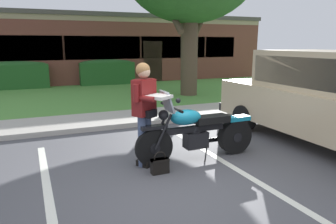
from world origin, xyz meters
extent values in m
plane|color=#4C4C51|center=(0.00, 0.00, 0.00)|extent=(140.00, 140.00, 0.00)
cube|color=#ADA89E|center=(0.00, 3.26, 0.06)|extent=(60.00, 0.20, 0.12)
cube|color=#ADA89E|center=(0.00, 4.11, 0.04)|extent=(60.00, 1.50, 0.08)
cube|color=#518E3D|center=(0.00, 8.10, 0.03)|extent=(60.00, 6.47, 0.06)
cube|color=silver|center=(-1.91, 0.20, 0.00)|extent=(0.23, 4.40, 0.01)
cube|color=silver|center=(0.95, 0.20, 0.00)|extent=(0.23, 4.40, 0.01)
cylinder|color=black|center=(-0.23, 0.68, 0.32)|extent=(0.64, 0.11, 0.64)
cylinder|color=black|center=(-0.23, 0.68, 0.32)|extent=(0.18, 0.12, 0.18)
cylinder|color=black|center=(1.37, 0.71, 0.32)|extent=(0.64, 0.19, 0.64)
cylinder|color=black|center=(1.37, 0.71, 0.32)|extent=(0.18, 0.20, 0.18)
cube|color=black|center=(-0.23, 0.68, 0.67)|extent=(0.44, 0.15, 0.06)
cube|color=teal|center=(1.42, 0.71, 0.66)|extent=(0.44, 0.21, 0.08)
cylinder|color=black|center=(-0.10, 0.60, 0.60)|extent=(0.31, 0.05, 0.58)
cylinder|color=black|center=(-0.10, 0.76, 0.60)|extent=(0.31, 0.05, 0.58)
sphere|color=black|center=(-0.06, 0.68, 0.86)|extent=(0.17, 0.17, 0.17)
cylinder|color=black|center=(0.08, 0.68, 0.98)|extent=(0.05, 0.72, 0.03)
cylinder|color=black|center=(0.09, 0.32, 0.98)|extent=(0.05, 0.10, 0.04)
cylinder|color=black|center=(0.07, 1.04, 0.98)|extent=(0.05, 0.10, 0.04)
sphere|color=black|center=(0.06, 0.38, 1.14)|extent=(0.08, 0.08, 0.08)
sphere|color=black|center=(0.05, 0.98, 1.14)|extent=(0.08, 0.08, 0.08)
cube|color=#B2BCC6|center=(0.00, 0.68, 1.08)|extent=(0.15, 0.36, 0.35)
cube|color=black|center=(0.52, 0.69, 0.56)|extent=(1.10, 0.12, 0.10)
ellipsoid|color=teal|center=(0.35, 0.69, 0.78)|extent=(0.57, 0.33, 0.26)
cube|color=black|center=(0.85, 0.70, 0.70)|extent=(0.65, 0.29, 0.12)
cube|color=black|center=(0.55, 0.69, 0.36)|extent=(0.40, 0.25, 0.28)
cylinder|color=black|center=(0.51, 0.69, 0.52)|extent=(0.18, 0.12, 0.21)
cylinder|color=black|center=(0.58, 0.69, 0.52)|extent=(0.18, 0.12, 0.21)
cylinder|color=black|center=(0.91, 0.84, 0.26)|extent=(0.60, 0.09, 0.08)
cylinder|color=black|center=(1.11, 0.85, 0.26)|extent=(0.60, 0.09, 0.08)
cylinder|color=black|center=(0.67, 0.54, 0.15)|extent=(0.12, 0.12, 0.30)
cube|color=black|center=(-0.28, 0.81, 0.05)|extent=(0.22, 0.26, 0.10)
cube|color=black|center=(-0.40, 0.74, 0.05)|extent=(0.22, 0.26, 0.10)
cylinder|color=#47567A|center=(-0.29, 0.83, 0.43)|extent=(0.14, 0.14, 0.86)
cylinder|color=#47567A|center=(-0.41, 0.75, 0.43)|extent=(0.14, 0.14, 0.86)
cube|color=maroon|center=(-0.35, 0.79, 1.15)|extent=(0.44, 0.39, 0.58)
cube|color=maroon|center=(-0.35, 0.79, 1.42)|extent=(0.36, 0.33, 0.06)
sphere|color=tan|center=(-0.35, 0.79, 1.56)|extent=(0.21, 0.21, 0.21)
sphere|color=olive|center=(-0.36, 0.81, 1.59)|extent=(0.23, 0.23, 0.23)
cube|color=black|center=(-0.28, 0.68, 0.90)|extent=(0.24, 0.20, 0.12)
cylinder|color=maroon|center=(-0.13, 0.75, 1.17)|extent=(0.26, 0.33, 0.09)
cylinder|color=maroon|center=(-0.40, 0.57, 1.17)|extent=(0.26, 0.33, 0.09)
cylinder|color=maroon|center=(-0.16, 0.90, 1.25)|extent=(0.10, 0.10, 0.28)
cylinder|color=maroon|center=(-0.53, 0.66, 1.25)|extent=(0.10, 0.10, 0.28)
cube|color=white|center=(-0.19, 0.54, 1.19)|extent=(0.44, 0.44, 0.05)
cube|color=black|center=(-0.25, 0.36, 0.12)|extent=(0.28, 0.12, 0.24)
cube|color=black|center=(-0.25, 0.36, 0.22)|extent=(0.28, 0.13, 0.04)
torus|color=black|center=(-0.25, 0.36, 0.26)|extent=(0.20, 0.02, 0.20)
cube|color=tan|center=(3.38, 0.49, 0.70)|extent=(1.99, 4.74, 0.80)
cube|color=black|center=(2.54, 0.32, 1.48)|extent=(0.09, 2.73, 0.55)
cube|color=black|center=(3.35, 1.57, 1.44)|extent=(1.56, 0.27, 0.51)
cube|color=black|center=(3.33, 2.88, 0.40)|extent=(1.90, 0.14, 0.20)
cylinder|color=black|center=(2.46, 1.93, 0.30)|extent=(0.25, 0.60, 0.60)
cylinder|color=black|center=(4.24, 1.96, 0.30)|extent=(0.25, 0.60, 0.60)
cylinder|color=#4C3D2D|center=(3.42, 6.79, 1.48)|extent=(0.63, 0.63, 2.96)
cylinder|color=#4C3D2D|center=(3.95, 6.79, 2.95)|extent=(0.22, 1.22, 1.32)
cylinder|color=#4C3D2D|center=(2.79, 6.79, 2.90)|extent=(0.22, 1.41, 1.24)
cube|color=#235623|center=(-2.83, 11.24, 0.55)|extent=(2.81, 0.90, 1.10)
ellipsoid|color=#235623|center=(-2.83, 11.24, 1.10)|extent=(2.67, 0.84, 0.28)
cube|color=#235623|center=(1.20, 11.24, 0.55)|extent=(2.56, 0.90, 1.10)
ellipsoid|color=#235623|center=(1.20, 11.24, 1.10)|extent=(2.44, 0.84, 0.28)
cube|color=brown|center=(-0.70, 17.05, 1.62)|extent=(21.60, 11.42, 3.25)
cube|color=#998466|center=(-0.70, 11.37, 3.13)|extent=(21.60, 0.10, 0.24)
cube|color=#4C4742|center=(-0.70, 17.05, 3.35)|extent=(21.81, 11.54, 0.20)
cube|color=#1E282D|center=(-0.70, 11.36, 1.79)|extent=(18.36, 0.06, 1.10)
cube|color=brown|center=(-0.70, 11.35, 1.79)|extent=(0.08, 0.04, 1.20)
cube|color=brown|center=(2.97, 11.35, 1.79)|extent=(0.08, 0.04, 1.20)
cube|color=brown|center=(6.64, 11.35, 1.79)|extent=(0.08, 0.04, 1.20)
cube|color=#473323|center=(3.62, 11.37, 1.05)|extent=(1.00, 0.08, 2.10)
camera|label=1|loc=(-1.91, -3.96, 2.01)|focal=33.60mm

